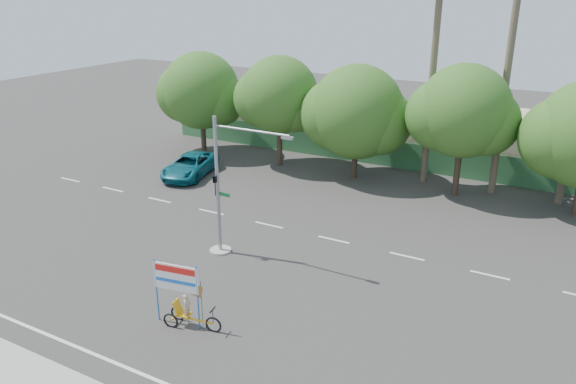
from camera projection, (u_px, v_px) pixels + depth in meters
The scene contains 13 objects.
ground at pixel (214, 300), 24.15m from camera, with size 120.00×120.00×0.00m, color #33302D.
fence at pixel (385, 153), 41.43m from camera, with size 38.00×0.08×2.00m, color #336B3D.
building_left at pixel (295, 114), 49.29m from camera, with size 12.00×8.00×4.00m, color beige.
building_right at pixel (510, 142), 41.23m from camera, with size 14.00×8.00×3.60m, color beige.
tree_far_left at pixel (201, 93), 43.59m from camera, with size 7.14×6.00×7.96m.
tree_left at pixel (279, 98), 40.32m from camera, with size 6.66×5.60×8.07m.
tree_center at pixel (356, 115), 37.82m from camera, with size 7.62×6.40×7.85m.
tree_right at pixel (463, 114), 34.39m from camera, with size 6.90×5.80×8.36m.
palm_tall at pixel (514, 25), 32.86m from camera, with size 3.73×3.79×17.45m.
palm_short at pixel (435, 49), 35.45m from camera, with size 3.73×3.79×14.45m.
traffic_signal at pixel (223, 199), 27.38m from camera, with size 4.72×1.10×7.00m.
trike_billboard at pixel (184, 301), 21.98m from camera, with size 2.82×0.88×2.80m.
pickup_truck at pixel (190, 166), 39.39m from camera, with size 2.53×5.49×1.52m, color #0F5E6C.
Camera 1 is at (12.90, -16.84, 12.84)m, focal length 35.00 mm.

